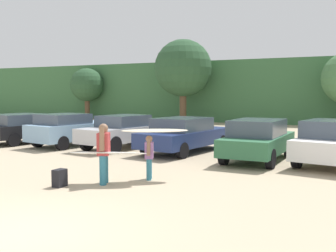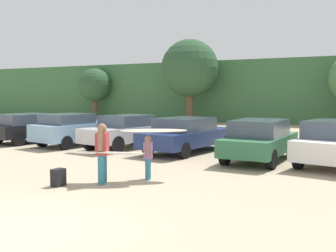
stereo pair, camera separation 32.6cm
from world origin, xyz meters
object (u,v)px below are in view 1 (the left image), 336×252
object	(u,v)px
parked_car_black	(25,127)
surfboard_cream	(155,131)
parked_car_white	(336,142)
person_child	(149,155)
person_adult	(104,150)
parked_car_silver	(123,131)
parked_car_navy	(185,134)
parked_car_sky_blue	(72,129)
surfboard_white	(108,153)
parked_car_forest_green	(258,139)
backpack_dropped	(60,178)

from	to	relation	value
parked_car_black	surfboard_cream	bearing A→B (deg)	-106.48
parked_car_white	surfboard_cream	size ratio (longest dim) A/B	2.42
person_child	parked_car_black	bearing A→B (deg)	-50.69
person_child	person_adult	bearing A→B (deg)	27.28
parked_car_silver	parked_car_black	bearing A→B (deg)	102.79
parked_car_navy	surfboard_cream	size ratio (longest dim) A/B	2.63
parked_car_sky_blue	parked_car_white	size ratio (longest dim) A/B	0.99
parked_car_black	parked_car_silver	distance (m)	5.37
surfboard_white	person_adult	bearing A→B (deg)	11.86
surfboard_white	surfboard_cream	distance (m)	1.44
parked_car_sky_blue	parked_car_forest_green	bearing A→B (deg)	-82.56
parked_car_sky_blue	backpack_dropped	size ratio (longest dim) A/B	9.86
person_adult	backpack_dropped	xyz separation A→B (m)	(-0.81, -0.79, -0.68)
parked_car_black	surfboard_cream	distance (m)	10.67
backpack_dropped	parked_car_forest_green	bearing A→B (deg)	60.68
surfboard_white	surfboard_cream	xyz separation A→B (m)	(0.85, 1.02, 0.55)
parked_car_black	parked_car_forest_green	size ratio (longest dim) A/B	1.01
parked_car_navy	backpack_dropped	distance (m)	7.06
parked_car_sky_blue	person_child	bearing A→B (deg)	-116.03
parked_car_navy	parked_car_white	bearing A→B (deg)	-86.73
parked_car_black	parked_car_navy	bearing A→B (deg)	-77.01
parked_car_navy	parked_car_white	xyz separation A→B (m)	(5.70, -0.47, 0.04)
parked_car_navy	parked_car_white	world-z (taller)	parked_car_white
surfboard_cream	parked_car_silver	bearing A→B (deg)	-81.88
person_adult	person_child	bearing A→B (deg)	-152.72
backpack_dropped	parked_car_sky_blue	bearing A→B (deg)	127.56
parked_car_white	person_child	xyz separation A→B (m)	(-4.41, -4.76, -0.07)
surfboard_white	parked_car_black	bearing A→B (deg)	-55.20
parked_car_sky_blue	parked_car_forest_green	size ratio (longest dim) A/B	1.05
parked_car_sky_blue	parked_car_white	distance (m)	11.08
person_child	surfboard_cream	world-z (taller)	surfboard_cream
parked_car_forest_green	backpack_dropped	world-z (taller)	parked_car_forest_green
parked_car_sky_blue	person_adult	size ratio (longest dim) A/B	2.78
parked_car_navy	parked_car_forest_green	bearing A→B (deg)	-95.71
parked_car_silver	backpack_dropped	xyz separation A→B (m)	(2.51, -6.84, -0.54)
parked_car_sky_blue	parked_car_white	bearing A→B (deg)	-80.50
parked_car_silver	person_child	distance (m)	6.51
backpack_dropped	parked_car_white	bearing A→B (deg)	47.42
parked_car_silver	parked_car_forest_green	bearing A→B (deg)	-86.81
parked_car_black	person_adult	bearing A→B (deg)	-114.16
parked_car_silver	parked_car_sky_blue	bearing A→B (deg)	104.69
parked_car_silver	backpack_dropped	world-z (taller)	parked_car_silver
parked_car_forest_green	parked_car_silver	bearing A→B (deg)	85.45
parked_car_black	person_child	xyz separation A→B (m)	(9.48, -4.67, -0.05)
surfboard_cream	person_adult	bearing A→B (deg)	16.73
parked_car_navy	person_adult	world-z (taller)	person_adult
parked_car_white	parked_car_silver	bearing A→B (deg)	97.76
person_adult	surfboard_white	distance (m)	0.14
person_child	backpack_dropped	world-z (taller)	person_child
person_child	surfboard_cream	xyz separation A→B (m)	(0.14, 0.08, 0.67)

